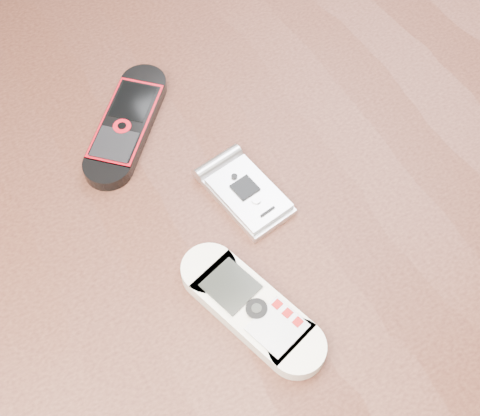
% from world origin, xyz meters
% --- Properties ---
extents(table, '(1.20, 0.80, 0.75)m').
position_xyz_m(table, '(0.00, 0.00, 0.64)').
color(table, black).
rests_on(table, ground).
extents(nokia_white, '(0.09, 0.15, 0.02)m').
position_xyz_m(nokia_white, '(-0.03, -0.09, 0.76)').
color(nokia_white, white).
rests_on(nokia_white, table).
extents(nokia_black_red, '(0.13, 0.14, 0.01)m').
position_xyz_m(nokia_black_red, '(-0.04, 0.14, 0.76)').
color(nokia_black_red, black).
rests_on(nokia_black_red, table).
extents(motorola_razr, '(0.06, 0.10, 0.01)m').
position_xyz_m(motorola_razr, '(0.02, 0.01, 0.76)').
color(motorola_razr, silver).
rests_on(motorola_razr, table).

